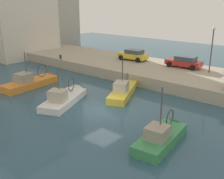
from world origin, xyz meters
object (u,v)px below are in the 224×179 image
(fishing_boat_green, at_px, (163,139))
(quay_streetlamp, at_px, (212,42))
(parked_car_red, at_px, (184,62))
(fishing_boat_orange, at_px, (33,85))
(fishing_boat_white, at_px, (66,100))
(mooring_bollard_mid, at_px, (61,57))
(parked_car_yellow, at_px, (133,55))
(fishing_boat_yellow, at_px, (124,93))

(fishing_boat_green, height_order, quay_streetlamp, quay_streetlamp)
(parked_car_red, xyz_separation_m, quay_streetlamp, (-0.44, -3.13, 2.57))
(fishing_boat_orange, xyz_separation_m, quay_streetlamp, (12.80, -13.73, 4.32))
(fishing_boat_white, relative_size, fishing_boat_orange, 0.96)
(parked_car_red, bearing_deg, fishing_boat_orange, 141.33)
(fishing_boat_green, xyz_separation_m, quay_streetlamp, (14.37, 2.66, 4.33))
(fishing_boat_orange, distance_m, quay_streetlamp, 19.26)
(fishing_boat_white, bearing_deg, mooring_bollard_mid, 52.13)
(fishing_boat_green, bearing_deg, fishing_boat_orange, 84.54)
(parked_car_yellow, distance_m, parked_car_red, 6.82)
(fishing_boat_orange, bearing_deg, fishing_boat_white, -97.21)
(parked_car_yellow, relative_size, parked_car_red, 0.94)
(fishing_boat_orange, bearing_deg, fishing_boat_green, -95.46)
(fishing_boat_green, bearing_deg, mooring_bollard_mid, 66.89)
(fishing_boat_white, relative_size, fishing_boat_yellow, 0.97)
(fishing_boat_white, xyz_separation_m, fishing_boat_orange, (0.78, 6.16, 0.01))
(parked_car_red, bearing_deg, quay_streetlamp, -98.08)
(mooring_bollard_mid, bearing_deg, quay_streetlamp, -72.36)
(fishing_boat_white, distance_m, parked_car_red, 14.81)
(fishing_boat_yellow, relative_size, quay_streetlamp, 1.41)
(fishing_boat_white, bearing_deg, parked_car_yellow, 9.95)
(fishing_boat_green, distance_m, quay_streetlamp, 15.24)
(fishing_boat_green, height_order, parked_car_yellow, fishing_boat_green)
(fishing_boat_orange, relative_size, mooring_bollard_mid, 12.50)
(parked_car_yellow, bearing_deg, mooring_bollard_mid, 125.21)
(parked_car_red, xyz_separation_m, mooring_bollard_mid, (-6.09, 14.64, -0.41))
(fishing_boat_orange, distance_m, mooring_bollard_mid, 8.32)
(fishing_boat_white, distance_m, parked_car_yellow, 13.78)
(fishing_boat_orange, distance_m, parked_car_yellow, 13.35)
(parked_car_yellow, relative_size, mooring_bollard_mid, 7.08)
(parked_car_yellow, relative_size, quay_streetlamp, 0.81)
(parked_car_yellow, bearing_deg, fishing_boat_green, -138.53)
(fishing_boat_white, height_order, fishing_boat_green, fishing_boat_green)
(fishing_boat_green, distance_m, parked_car_red, 16.00)
(fishing_boat_green, distance_m, mooring_bollard_mid, 22.25)
(fishing_boat_white, bearing_deg, parked_car_red, -17.57)
(fishing_boat_yellow, xyz_separation_m, mooring_bollard_mid, (3.10, 12.94, 1.34))
(fishing_boat_orange, height_order, parked_car_yellow, fishing_boat_orange)
(mooring_bollard_mid, bearing_deg, fishing_boat_orange, -150.54)
(fishing_boat_orange, relative_size, parked_car_red, 1.66)
(fishing_boat_green, bearing_deg, parked_car_yellow, 41.47)
(parked_car_red, bearing_deg, fishing_boat_yellow, 169.58)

